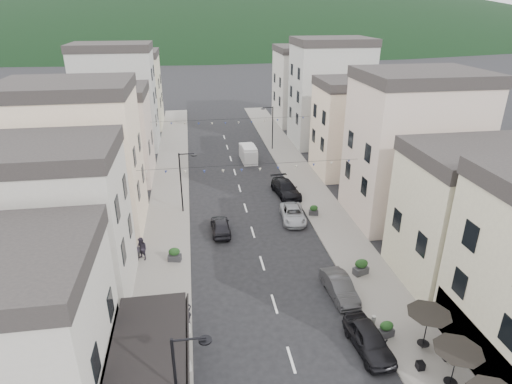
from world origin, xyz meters
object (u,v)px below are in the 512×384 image
(parked_car_e, at_px, (221,226))
(pedestrian_a, at_px, (186,312))
(parked_car_c, at_px, (293,214))
(parked_car_a, at_px, (369,339))
(parked_car_d, at_px, (286,189))
(pedestrian_b, at_px, (142,249))
(parked_car_b, at_px, (340,287))
(delivery_van, at_px, (248,153))

(parked_car_e, height_order, pedestrian_a, pedestrian_a)
(parked_car_c, distance_m, pedestrian_a, 16.30)
(parked_car_a, xyz_separation_m, parked_car_d, (0.00, 22.32, 0.02))
(parked_car_c, distance_m, pedestrian_b, 14.11)
(parked_car_b, relative_size, pedestrian_a, 2.21)
(parked_car_d, bearing_deg, parked_car_c, -103.07)
(parked_car_a, bearing_deg, pedestrian_a, 156.30)
(parked_car_d, distance_m, pedestrian_a, 21.41)
(pedestrian_b, bearing_deg, pedestrian_a, -27.73)
(parked_car_d, xyz_separation_m, pedestrian_a, (-10.40, -18.71, 0.31))
(pedestrian_b, bearing_deg, parked_car_d, 77.21)
(parked_car_c, xyz_separation_m, pedestrian_b, (-13.20, -4.97, 0.43))
(parked_car_a, relative_size, pedestrian_b, 2.28)
(parked_car_b, xyz_separation_m, parked_car_e, (-7.40, 10.10, -0.01))
(parked_car_e, bearing_deg, parked_car_a, 114.98)
(parked_car_e, bearing_deg, pedestrian_b, 28.46)
(parked_car_c, xyz_separation_m, parked_car_e, (-6.82, -1.38, 0.04))
(parked_car_b, xyz_separation_m, delivery_van, (-2.42, 28.58, 0.33))
(parked_car_c, relative_size, pedestrian_a, 2.41)
(parked_car_c, relative_size, delivery_van, 1.03)
(parked_car_c, bearing_deg, pedestrian_a, -122.00)
(parked_car_a, distance_m, parked_car_b, 5.13)
(parked_car_b, bearing_deg, parked_car_e, 122.65)
(parked_car_a, xyz_separation_m, parked_car_c, (-0.58, 16.62, -0.10))
(parked_car_b, distance_m, parked_car_d, 17.19)
(parked_car_d, relative_size, parked_car_e, 1.31)
(parked_car_d, bearing_deg, parked_car_e, -143.51)
(parked_car_a, xyz_separation_m, parked_car_b, (0.00, 5.13, -0.05))
(parked_car_e, xyz_separation_m, pedestrian_a, (-3.00, -11.62, 0.39))
(parked_car_a, height_order, delivery_van, delivery_van)
(parked_car_c, bearing_deg, parked_car_a, -82.94)
(parked_car_e, bearing_deg, pedestrian_a, 74.59)
(parked_car_a, bearing_deg, delivery_van, 89.58)
(parked_car_a, relative_size, pedestrian_a, 2.29)
(parked_car_a, height_order, parked_car_b, parked_car_a)
(parked_car_b, xyz_separation_m, pedestrian_b, (-13.78, 6.51, 0.38))
(delivery_van, relative_size, pedestrian_b, 2.32)
(parked_car_e, xyz_separation_m, delivery_van, (4.98, 18.47, 0.34))
(delivery_van, distance_m, pedestrian_a, 31.13)
(parked_car_d, relative_size, delivery_van, 1.18)
(pedestrian_a, height_order, pedestrian_b, pedestrian_b)
(parked_car_b, height_order, parked_car_e, parked_car_b)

